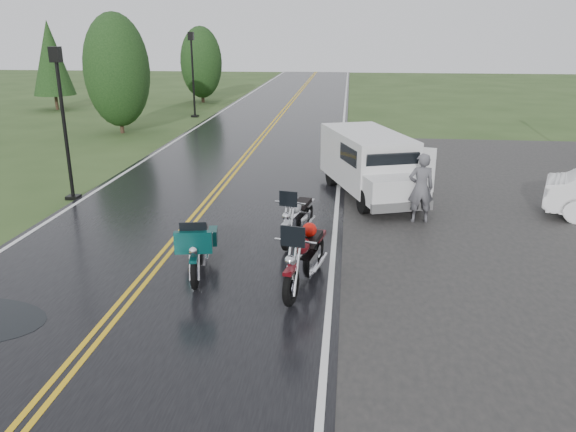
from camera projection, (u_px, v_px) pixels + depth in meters
The scene contains 12 objects.
ground at pixel (135, 292), 10.97m from camera, with size 120.00×120.00×0.00m, color #2D471E.
road at pixel (235, 170), 20.39m from camera, with size 8.00×100.00×0.04m, color black.
motorcycle_red at pixel (291, 271), 10.09m from camera, with size 0.91×2.50×1.47m, color #52090F, non-canonical shape.
motorcycle_teal at pixel (194, 260), 10.77m from camera, with size 0.82×2.27×1.34m, color #043332, non-canonical shape.
motorcycle_silver at pixel (287, 225), 12.68m from camera, with size 0.83×2.30×1.36m, color #9FA1A7, non-canonical shape.
van_white at pixel (365, 180), 15.26m from camera, with size 1.88×5.01×1.97m, color silver, non-canonical shape.
person_at_van at pixel (421, 189), 14.63m from camera, with size 0.67×0.44×1.84m, color #545459.
lamp_post_near_left at pixel (64, 125), 16.28m from camera, with size 0.38×0.38×4.48m, color black, non-canonical shape.
lamp_post_far_left at pixel (193, 75), 32.14m from camera, with size 0.41×0.41×4.81m, color black, non-canonical shape.
tree_left_mid at pixel (118, 83), 27.03m from camera, with size 3.12×3.12×4.87m, color #1E3D19, non-canonical shape.
tree_left_far at pixel (202, 70), 38.89m from camera, with size 2.85×2.85×4.39m, color #1E3D19, non-canonical shape.
pine_left_far at pixel (52, 67), 35.11m from camera, with size 2.56×2.56×5.33m, color #1E3D19, non-canonical shape.
Camera 1 is at (4.04, -9.56, 4.87)m, focal length 35.00 mm.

